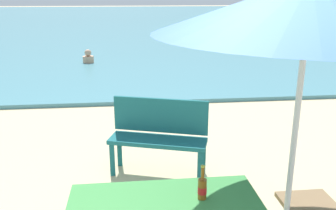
{
  "coord_description": "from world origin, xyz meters",
  "views": [
    {
      "loc": [
        -0.93,
        -2.19,
        2.21
      ],
      "look_at": [
        -0.35,
        3.0,
        0.6
      ],
      "focal_mm": 39.36,
      "sensor_mm": 36.0,
      "label": 1
    }
  ],
  "objects_px": {
    "bench_teal_center": "(159,132)",
    "swimmer_person": "(88,57)",
    "patio_umbrella": "(309,7)",
    "beer_bottle_amber": "(202,187)"
  },
  "relations": [
    {
      "from": "beer_bottle_amber",
      "to": "bench_teal_center",
      "type": "distance_m",
      "value": 1.95
    },
    {
      "from": "patio_umbrella",
      "to": "swimmer_person",
      "type": "relative_size",
      "value": 5.61
    },
    {
      "from": "bench_teal_center",
      "to": "swimmer_person",
      "type": "distance_m",
      "value": 7.55
    },
    {
      "from": "patio_umbrella",
      "to": "bench_teal_center",
      "type": "relative_size",
      "value": 1.84
    },
    {
      "from": "patio_umbrella",
      "to": "bench_teal_center",
      "type": "bearing_deg",
      "value": 114.15
    },
    {
      "from": "bench_teal_center",
      "to": "swimmer_person",
      "type": "relative_size",
      "value": 3.05
    },
    {
      "from": "bench_teal_center",
      "to": "swimmer_person",
      "type": "xyz_separation_m",
      "value": [
        -1.57,
        7.38,
        -0.3
      ]
    },
    {
      "from": "bench_teal_center",
      "to": "patio_umbrella",
      "type": "bearing_deg",
      "value": -65.85
    },
    {
      "from": "beer_bottle_amber",
      "to": "bench_teal_center",
      "type": "bearing_deg",
      "value": 94.45
    },
    {
      "from": "patio_umbrella",
      "to": "swimmer_person",
      "type": "height_order",
      "value": "patio_umbrella"
    }
  ]
}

